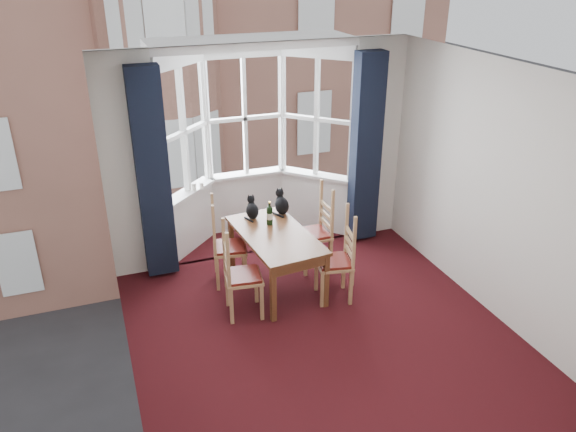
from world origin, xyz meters
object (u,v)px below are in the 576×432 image
chair_right_far (320,233)px  cat_right (282,204)px  dining_table (276,240)px  candle_tall (194,187)px  chair_left_far (222,249)px  chair_right_near (342,262)px  cat_left (252,209)px  candle_short (202,186)px  chair_left_near (235,278)px  wine_bottle (270,214)px

chair_right_far → cat_right: bearing=148.6°
dining_table → candle_tall: candle_tall is taller
chair_left_far → dining_table: bearing=-27.0°
chair_right_near → dining_table: bearing=142.0°
cat_left → candle_tall: bearing=126.1°
chair_right_far → candle_short: size_ratio=10.57×
dining_table → chair_right_near: bearing=-38.0°
chair_left_near → wine_bottle: (0.64, 0.68, 0.38)m
chair_left_near → chair_left_far: size_ratio=1.00×
chair_left_near → chair_right_far: bearing=27.5°
dining_table → chair_left_near: bearing=-146.1°
chair_left_near → cat_right: cat_right is taller
cat_left → wine_bottle: wine_bottle is taller
candle_tall → candle_short: 0.11m
dining_table → cat_right: bearing=63.2°
candle_tall → dining_table: bearing=-61.7°
chair_left_far → candle_short: candle_short is taller
wine_bottle → candle_short: wine_bottle is taller
candle_short → chair_right_near: bearing=-56.0°
candle_tall → chair_right_near: bearing=-53.3°
chair_right_near → candle_tall: (-1.35, 1.81, 0.45)m
chair_right_near → candle_short: (-1.24, 1.84, 0.44)m
chair_left_near → candle_short: size_ratio=10.57×
chair_right_far → candle_tall: 1.80m
dining_table → candle_short: size_ratio=17.13×
dining_table → chair_right_near: 0.83m
chair_left_far → chair_right_near: (1.23, -0.80, 0.00)m
dining_table → candle_short: 1.49m
cat_right → cat_left: bearing=-178.9°
chair_right_near → cat_right: cat_right is taller
dining_table → candle_short: (-0.59, 1.33, 0.28)m
cat_left → candle_short: (-0.46, 0.81, 0.08)m
chair_left_near → wine_bottle: bearing=47.0°
chair_left_far → candle_short: (-0.01, 1.03, 0.44)m
chair_left_near → chair_left_far: 0.72m
chair_left_far → wine_bottle: bearing=-3.2°
dining_table → cat_left: (-0.13, 0.52, 0.20)m
cat_right → chair_left_far: bearing=-165.1°
chair_left_far → chair_left_near: bearing=-92.4°
chair_left_near → wine_bottle: wine_bottle is taller
dining_table → chair_right_far: chair_right_far is taller
wine_bottle → dining_table: bearing=-93.7°
dining_table → chair_left_near: (-0.62, -0.42, -0.16)m
chair_left_near → candle_tall: (-0.08, 1.72, 0.45)m
candle_short → candle_tall: bearing=-164.6°
candle_tall → candle_short: size_ratio=1.19×
cat_left → cat_right: size_ratio=0.90×
dining_table → wine_bottle: bearing=86.3°
chair_left_near → cat_left: cat_left is taller
cat_right → wine_bottle: bearing=-133.7°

